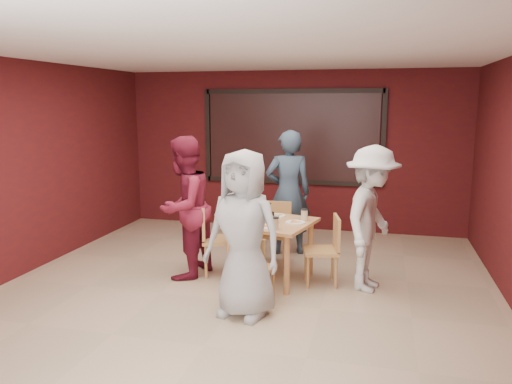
% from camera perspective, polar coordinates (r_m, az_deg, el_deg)
% --- Properties ---
extents(floor, '(7.00, 7.00, 0.00)m').
position_cam_1_polar(floor, '(5.88, -2.13, -12.28)').
color(floor, tan).
rests_on(floor, ground).
extents(window_blinds, '(3.00, 0.02, 1.50)m').
position_cam_1_polar(window_blinds, '(8.82, 4.12, 6.29)').
color(window_blinds, black).
extents(dining_table, '(1.16, 1.16, 0.92)m').
position_cam_1_polar(dining_table, '(6.34, 1.75, -4.19)').
color(dining_table, tan).
rests_on(dining_table, floor).
extents(chair_front, '(0.44, 0.44, 0.80)m').
position_cam_1_polar(chair_front, '(5.64, -0.35, -8.39)').
color(chair_front, '#AF8244').
rests_on(chair_front, floor).
extents(chair_back, '(0.43, 0.43, 0.87)m').
position_cam_1_polar(chair_back, '(7.05, 2.24, -4.24)').
color(chair_back, '#AF8244').
rests_on(chair_back, floor).
extents(chair_left, '(0.57, 0.57, 0.94)m').
position_cam_1_polar(chair_left, '(6.60, -4.86, -4.92)').
color(chair_left, '#AF8244').
rests_on(chair_left, floor).
extents(chair_right, '(0.50, 0.50, 0.87)m').
position_cam_1_polar(chair_right, '(6.28, 8.11, -6.14)').
color(chair_right, '#AF8244').
rests_on(chair_right, floor).
extents(diner_front, '(0.98, 0.75, 1.78)m').
position_cam_1_polar(diner_front, '(5.24, -1.41, -4.83)').
color(diner_front, '#A3A3A3').
rests_on(diner_front, floor).
extents(diner_back, '(0.78, 0.62, 1.86)m').
position_cam_1_polar(diner_back, '(7.42, 3.71, -0.06)').
color(diner_back, '#314458').
rests_on(diner_back, floor).
extents(diner_left, '(0.85, 1.00, 1.83)m').
position_cam_1_polar(diner_left, '(6.48, -8.23, -1.77)').
color(diner_left, maroon).
rests_on(diner_left, floor).
extents(diner_right, '(0.91, 1.26, 1.76)m').
position_cam_1_polar(diner_right, '(6.12, 13.04, -3.00)').
color(diner_right, silver).
rests_on(diner_right, floor).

